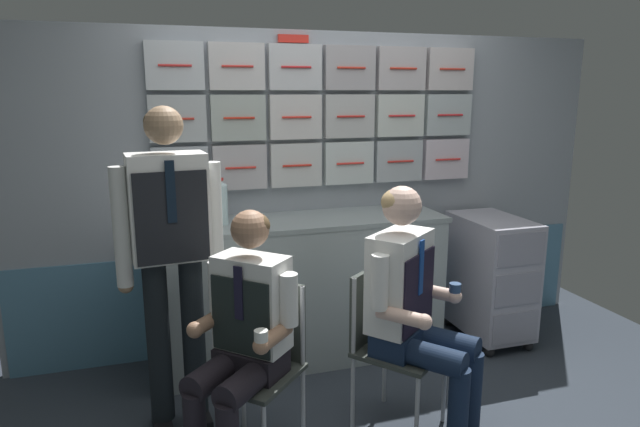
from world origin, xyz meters
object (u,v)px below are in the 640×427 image
(folding_chair_right, at_px, (385,331))
(crew_member_right, at_px, (414,301))
(paper_cup_blue, at_px, (244,222))
(folding_chair_left, at_px, (262,349))
(service_trolley, at_px, (490,275))
(crew_member_left, at_px, (242,333))
(crew_member_standing, at_px, (171,243))
(water_bottle_tall, at_px, (222,202))

(folding_chair_right, relative_size, crew_member_right, 0.65)
(paper_cup_blue, bearing_deg, folding_chair_left, -93.92)
(service_trolley, relative_size, paper_cup_blue, 10.70)
(folding_chair_right, distance_m, paper_cup_blue, 1.05)
(crew_member_left, height_order, folding_chair_right, crew_member_left)
(service_trolley, relative_size, crew_member_right, 0.68)
(folding_chair_right, distance_m, crew_member_standing, 1.19)
(crew_member_right, bearing_deg, folding_chair_right, 129.12)
(folding_chair_left, height_order, crew_member_standing, crew_member_standing)
(folding_chair_left, distance_m, crew_member_right, 0.79)
(crew_member_right, height_order, paper_cup_blue, crew_member_right)
(water_bottle_tall, bearing_deg, folding_chair_right, -50.50)
(crew_member_left, xyz_separation_m, crew_member_right, (0.87, 0.01, 0.05))
(water_bottle_tall, bearing_deg, folding_chair_left, -86.17)
(service_trolley, distance_m, folding_chair_right, 1.38)
(folding_chair_left, relative_size, paper_cup_blue, 10.23)
(folding_chair_left, relative_size, crew_member_right, 0.65)
(folding_chair_right, xyz_separation_m, paper_cup_blue, (-0.61, 0.71, 0.47))
(folding_chair_left, bearing_deg, crew_member_right, -7.92)
(crew_member_left, distance_m, crew_member_right, 0.87)
(crew_member_right, bearing_deg, folding_chair_left, 172.08)
(crew_member_standing, bearing_deg, crew_member_left, -57.52)
(crew_member_right, xyz_separation_m, paper_cup_blue, (-0.71, 0.83, 0.27))
(crew_member_standing, xyz_separation_m, paper_cup_blue, (0.44, 0.41, -0.01))
(crew_member_left, bearing_deg, crew_member_standing, 122.48)
(crew_member_left, height_order, crew_member_standing, crew_member_standing)
(crew_member_right, bearing_deg, crew_member_left, -179.19)
(crew_member_standing, height_order, paper_cup_blue, crew_member_standing)
(crew_member_right, distance_m, paper_cup_blue, 1.13)
(folding_chair_left, distance_m, crew_member_left, 0.22)
(folding_chair_left, height_order, crew_member_left, crew_member_left)
(water_bottle_tall, height_order, paper_cup_blue, water_bottle_tall)
(service_trolley, height_order, crew_member_standing, crew_member_standing)
(paper_cup_blue, bearing_deg, crew_member_standing, -137.24)
(folding_chair_left, bearing_deg, crew_member_standing, 140.82)
(folding_chair_left, xyz_separation_m, crew_member_standing, (-0.39, 0.32, 0.48))
(service_trolley, distance_m, water_bottle_tall, 1.97)
(folding_chair_left, height_order, folding_chair_right, same)
(crew_member_left, bearing_deg, crew_member_right, 0.81)
(crew_member_left, distance_m, water_bottle_tall, 1.09)
(crew_member_standing, bearing_deg, paper_cup_blue, 42.76)
(folding_chair_right, distance_m, crew_member_right, 0.25)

